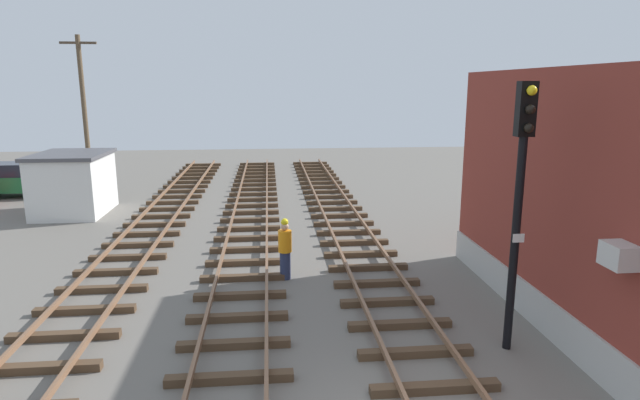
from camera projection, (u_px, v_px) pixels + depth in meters
signal_mast at (520, 188)px, 10.83m from camera, size 0.36×0.40×5.77m
control_hut at (73, 183)px, 23.62m from camera, size 3.00×3.80×2.76m
parked_car_green at (14, 179)px, 27.40m from camera, size 4.20×2.04×1.76m
utility_pole_far at (85, 113)px, 27.26m from camera, size 1.80×0.24×8.21m
track_worker_foreground at (285, 249)px, 15.59m from camera, size 0.40×0.40×1.87m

